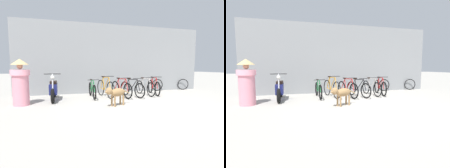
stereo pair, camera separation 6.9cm
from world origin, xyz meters
TOP-DOWN VIEW (x-y plane):
  - ground_plane at (0.00, 0.00)m, footprint 60.00×60.00m
  - shop_wall_back at (0.00, 3.26)m, footprint 9.46×0.20m
  - bicycle_0 at (-1.44, 1.97)m, footprint 0.46×1.67m
  - bicycle_1 at (-0.88, 1.96)m, footprint 0.47×1.66m
  - bicycle_2 at (-0.24, 1.77)m, footprint 0.49×1.66m
  - bicycle_3 at (0.24, 1.74)m, footprint 0.59×1.54m
  - bicycle_4 at (0.97, 1.95)m, footprint 0.46×1.60m
  - bicycle_5 at (1.45, 2.01)m, footprint 0.48×1.64m
  - motorcycle at (-2.97, 1.89)m, footprint 0.58×1.85m
  - stray_dog at (-0.96, 0.23)m, footprint 1.02×0.57m
  - person_in_robes at (-3.97, 1.20)m, footprint 0.83×0.83m
  - spare_tire_left at (3.87, 3.02)m, footprint 0.59×0.22m
  - spare_tire_right at (2.25, 3.02)m, footprint 0.63×0.07m

SIDE VIEW (x-z plane):
  - ground_plane at x=0.00m, z-range 0.00..0.00m
  - spare_tire_left at x=3.87m, z-range 0.00..0.60m
  - spare_tire_right at x=2.25m, z-range 0.00..0.63m
  - bicycle_0 at x=-1.44m, z-range -0.07..0.72m
  - bicycle_3 at x=0.24m, z-range -0.07..0.75m
  - bicycle_4 at x=0.97m, z-range -0.07..0.76m
  - bicycle_5 at x=1.45m, z-range -0.08..0.77m
  - bicycle_2 at x=-0.24m, z-range -0.08..0.77m
  - bicycle_1 at x=-0.88m, z-range -0.08..0.84m
  - motorcycle at x=-2.97m, z-range -0.12..0.93m
  - stray_dog at x=-0.96m, z-range 0.12..0.76m
  - person_in_robes at x=-3.97m, z-range 0.02..1.58m
  - shop_wall_back at x=0.00m, z-range 0.00..3.35m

